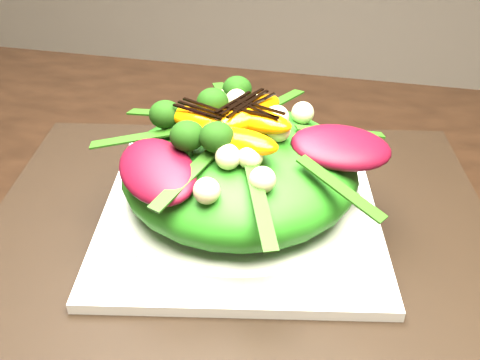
% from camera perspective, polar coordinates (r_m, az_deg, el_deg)
% --- Properties ---
extents(dining_table, '(1.60, 0.90, 0.75)m').
position_cam_1_polar(dining_table, '(0.46, 4.77, -14.10)').
color(dining_table, black).
rests_on(dining_table, floor).
extents(placemat, '(0.52, 0.43, 0.00)m').
position_cam_1_polar(placemat, '(0.52, 0.00, -3.88)').
color(placemat, black).
rests_on(placemat, dining_table).
extents(plate_base, '(0.29, 0.29, 0.01)m').
position_cam_1_polar(plate_base, '(0.52, 0.00, -3.30)').
color(plate_base, silver).
rests_on(plate_base, placemat).
extents(salad_bowl, '(0.24, 0.24, 0.02)m').
position_cam_1_polar(salad_bowl, '(0.51, 0.00, -2.15)').
color(salad_bowl, silver).
rests_on(salad_bowl, plate_base).
extents(lettuce_mound, '(0.26, 0.26, 0.08)m').
position_cam_1_polar(lettuce_mound, '(0.49, 0.00, 1.06)').
color(lettuce_mound, '#287716').
rests_on(lettuce_mound, salad_bowl).
extents(radicchio_leaf, '(0.10, 0.07, 0.02)m').
position_cam_1_polar(radicchio_leaf, '(0.47, 10.25, 3.30)').
color(radicchio_leaf, '#490715').
rests_on(radicchio_leaf, lettuce_mound).
extents(orange_segment, '(0.07, 0.04, 0.02)m').
position_cam_1_polar(orange_segment, '(0.47, -0.22, 6.21)').
color(orange_segment, orange).
rests_on(orange_segment, lettuce_mound).
extents(broccoli_floret, '(0.04, 0.04, 0.04)m').
position_cam_1_polar(broccoli_floret, '(0.50, -6.89, 7.70)').
color(broccoli_floret, black).
rests_on(broccoli_floret, lettuce_mound).
extents(macadamia_nut, '(0.02, 0.02, 0.02)m').
position_cam_1_polar(macadamia_nut, '(0.43, 1.51, 2.48)').
color(macadamia_nut, beige).
rests_on(macadamia_nut, lettuce_mound).
extents(balsamic_drizzle, '(0.04, 0.01, 0.00)m').
position_cam_1_polar(balsamic_drizzle, '(0.47, -0.22, 7.24)').
color(balsamic_drizzle, black).
rests_on(balsamic_drizzle, orange_segment).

